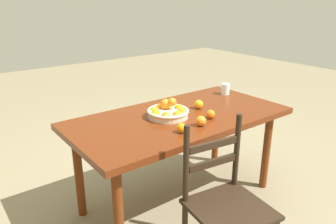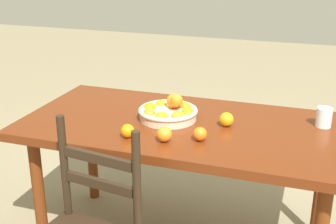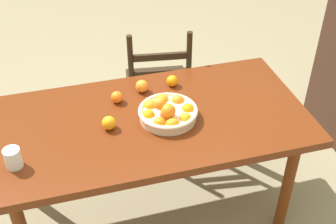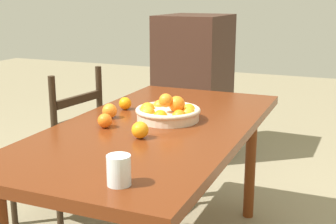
{
  "view_description": "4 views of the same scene",
  "coord_description": "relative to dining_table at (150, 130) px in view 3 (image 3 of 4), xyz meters",
  "views": [
    {
      "loc": [
        1.48,
        1.8,
        1.61
      ],
      "look_at": [
        0.09,
        -0.02,
        0.79
      ],
      "focal_mm": 34.78,
      "sensor_mm": 36.0,
      "label": 1
    },
    {
      "loc": [
        -0.62,
        2.08,
        1.62
      ],
      "look_at": [
        0.09,
        -0.02,
        0.79
      ],
      "focal_mm": 48.1,
      "sensor_mm": 36.0,
      "label": 2
    },
    {
      "loc": [
        -0.4,
        -1.81,
        2.2
      ],
      "look_at": [
        0.09,
        -0.02,
        0.79
      ],
      "focal_mm": 47.5,
      "sensor_mm": 36.0,
      "label": 3
    },
    {
      "loc": [
        -1.9,
        -0.86,
        1.34
      ],
      "look_at": [
        0.09,
        -0.02,
        0.79
      ],
      "focal_mm": 49.42,
      "sensor_mm": 36.0,
      "label": 4
    }
  ],
  "objects": [
    {
      "name": "orange_loose_1",
      "position": [
        -0.22,
        -0.03,
        0.12
      ],
      "size": [
        0.07,
        0.07,
        0.07
      ],
      "primitive_type": "sphere",
      "color": "orange",
      "rests_on": "dining_table"
    },
    {
      "name": "chair_near_window",
      "position": [
        0.23,
        0.71,
        -0.23
      ],
      "size": [
        0.49,
        0.49,
        0.94
      ],
      "rotation": [
        0.0,
        0.0,
        3.0
      ],
      "color": "black",
      "rests_on": "ground"
    },
    {
      "name": "dining_table",
      "position": [
        0.0,
        0.0,
        0.0
      ],
      "size": [
        1.68,
        0.85,
        0.75
      ],
      "color": "#5A240D",
      "rests_on": "ground"
    },
    {
      "name": "drinking_glass",
      "position": [
        -0.69,
        -0.18,
        0.13
      ],
      "size": [
        0.08,
        0.08,
        0.1
      ],
      "primitive_type": "cylinder",
      "color": "silver",
      "rests_on": "dining_table"
    },
    {
      "name": "orange_loose_0",
      "position": [
        -0.14,
        0.19,
        0.11
      ],
      "size": [
        0.07,
        0.07,
        0.07
      ],
      "primitive_type": "sphere",
      "color": "orange",
      "rests_on": "dining_table"
    },
    {
      "name": "orange_loose_2",
      "position": [
        0.02,
        0.25,
        0.12
      ],
      "size": [
        0.07,
        0.07,
        0.07
      ],
      "primitive_type": "sphere",
      "color": "orange",
      "rests_on": "dining_table"
    },
    {
      "name": "ground_plane",
      "position": [
        0.0,
        0.0,
        -0.67
      ],
      "size": [
        12.0,
        12.0,
        0.0
      ],
      "primitive_type": "plane",
      "color": "#84795B"
    },
    {
      "name": "fruit_bowl",
      "position": [
        0.09,
        -0.03,
        0.12
      ],
      "size": [
        0.32,
        0.32,
        0.14
      ],
      "color": "beige",
      "rests_on": "dining_table"
    },
    {
      "name": "orange_loose_3",
      "position": [
        0.2,
        0.27,
        0.11
      ],
      "size": [
        0.07,
        0.07,
        0.07
      ],
      "primitive_type": "sphere",
      "color": "orange",
      "rests_on": "dining_table"
    }
  ]
}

